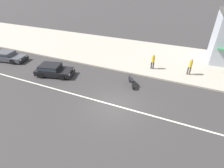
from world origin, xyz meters
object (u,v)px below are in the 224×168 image
object	(u,v)px
hatchback_black_2	(53,70)
motorcycle_1	(131,81)
pedestrian_near_clock	(153,61)
sedan_dark_grey_0	(6,56)
pedestrian_mid_kerb	(190,65)

from	to	relation	value
hatchback_black_2	motorcycle_1	bearing A→B (deg)	9.52
motorcycle_1	pedestrian_near_clock	bearing A→B (deg)	74.28
sedan_dark_grey_0	pedestrian_near_clock	size ratio (longest dim) A/B	3.08
sedan_dark_grey_0	motorcycle_1	size ratio (longest dim) A/B	3.09
pedestrian_near_clock	pedestrian_mid_kerb	world-z (taller)	pedestrian_mid_kerb
motorcycle_1	pedestrian_near_clock	size ratio (longest dim) A/B	1.00
motorcycle_1	pedestrian_mid_kerb	size ratio (longest dim) A/B	0.94
motorcycle_1	hatchback_black_2	bearing A→B (deg)	-170.48
pedestrian_near_clock	pedestrian_mid_kerb	size ratio (longest dim) A/B	0.94
pedestrian_mid_kerb	pedestrian_near_clock	bearing A→B (deg)	-176.94
sedan_dark_grey_0	pedestrian_near_clock	bearing A→B (deg)	15.08
hatchback_black_2	motorcycle_1	xyz separation A→B (m)	(7.64, 1.28, -0.17)
motorcycle_1	pedestrian_near_clock	xyz separation A→B (m)	(1.04, 3.70, 0.65)
hatchback_black_2	pedestrian_near_clock	world-z (taller)	pedestrian_near_clock
sedan_dark_grey_0	pedestrian_mid_kerb	xyz separation A→B (m)	(19.50, 4.49, 0.60)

